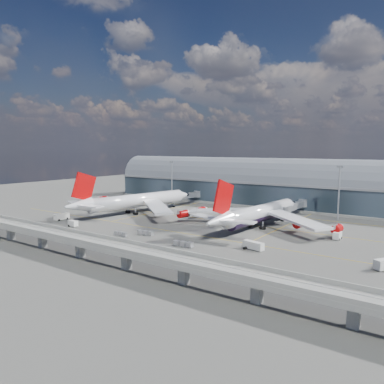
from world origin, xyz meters
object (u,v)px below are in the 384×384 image
Objects in this scene: service_truck_2 at (253,245)px; service_truck_4 at (337,236)px; service_truck_0 at (62,217)px; cargo_train_1 at (145,233)px; service_truck_1 at (73,224)px; cargo_train_2 at (183,244)px; airliner_right at (258,214)px; cargo_train_0 at (121,234)px; floodlight_mast_right at (339,191)px; airliner_left at (134,201)px; floodlight_mast_left at (172,181)px; service_truck_5 at (254,214)px.

service_truck_2 is 36.46m from service_truck_4.
service_truck_0 is 97.29m from service_truck_2.
service_truck_0 reaches higher than cargo_train_1.
service_truck_1 is 58.60m from cargo_train_2.
service_truck_1 is 108.14m from service_truck_4.
cargo_train_1 is (-30.00, -38.78, -5.06)m from airliner_right.
cargo_train_0 is at bearing 143.56° from cargo_train_1.
airliner_left is at bearing -154.51° from floodlight_mast_right.
service_truck_2 is at bearing -58.21° from cargo_train_2.
service_truck_1 is (10.19, -82.35, -12.27)m from floodlight_mast_left.
airliner_left is (-90.80, -43.29, -6.97)m from floodlight_mast_right.
service_truck_4 is at bearing -64.23° from service_truck_1.
service_truck_0 is 0.92× the size of cargo_train_2.
airliner_left is 36.61m from service_truck_0.
floodlight_mast_right is 131.54m from service_truck_0.
service_truck_2 is at bearing -38.19° from floodlight_mast_left.
floodlight_mast_left reaches higher than cargo_train_0.
floodlight_mast_left is 92.58m from cargo_train_0.
floodlight_mast_left is 115.60m from service_truck_2.
service_truck_0 is at bearing 80.61° from cargo_train_0.
floodlight_mast_left is 67.40m from service_truck_5.
airliner_left reaches higher than service_truck_1.
service_truck_4 is at bearing -51.01° from cargo_train_1.
airliner_right is 9.04× the size of service_truck_2.
airliner_left is at bearing 4.28° from service_truck_1.
service_truck_1 is 85.73m from service_truck_5.
floodlight_mast_right reaches higher than service_truck_2.
airliner_right is 49.29m from cargo_train_1.
cargo_train_1 is (-17.96, -60.23, -0.48)m from service_truck_5.
floodlight_mast_right is at bearing 36.08° from airliner_left.
floodlight_mast_right is 122.47m from service_truck_1.
service_truck_5 is at bearing -155.98° from floodlight_mast_right.
service_truck_2 is at bearing -122.88° from service_truck_4.
service_truck_5 is (55.14, 27.39, -5.31)m from airliner_left.
service_truck_5 reaches higher than cargo_train_1.
service_truck_4 is (9.77, -40.21, -12.18)m from floodlight_mast_right.
service_truck_5 is 0.85× the size of cargo_train_0.
service_truck_1 is 0.62× the size of cargo_train_1.
airliner_right is at bearing 25.29° from service_truck_0.
floodlight_mast_left is 3.38× the size of cargo_train_1.
service_truck_2 is (90.35, -71.07, -12.18)m from floodlight_mast_left.
service_truck_0 is 0.91× the size of service_truck_2.
airliner_left is at bearing -170.57° from airliner_right.
floodlight_mast_right reaches higher than service_truck_0.
service_truck_2 is 23.95m from cargo_train_2.
floodlight_mast_left is at bearing 112.59° from airliner_left.
service_truck_1 is 0.60× the size of cargo_train_2.
floodlight_mast_right is 0.36× the size of airliner_right.
airliner_left is 9.64× the size of cargo_train_2.
airliner_left is (9.20, -43.29, -6.97)m from floodlight_mast_left.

